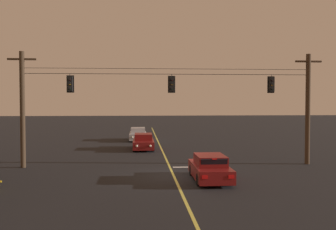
# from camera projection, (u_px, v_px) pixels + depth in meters

# --- Properties ---
(ground_plane) EXTENTS (180.00, 180.00, 0.00)m
(ground_plane) POSITION_uv_depth(u_px,v_px,m) (174.00, 175.00, 21.80)
(ground_plane) COLOR black
(lane_centre_stripe) EXTENTS (0.14, 60.00, 0.01)m
(lane_centre_stripe) POSITION_uv_depth(u_px,v_px,m) (163.00, 153.00, 31.05)
(lane_centre_stripe) COLOR #D1C64C
(lane_centre_stripe) RESTS_ON ground
(stop_bar_paint) EXTENTS (3.40, 0.36, 0.01)m
(stop_bar_paint) POSITION_uv_depth(u_px,v_px,m) (199.00, 167.00, 24.62)
(stop_bar_paint) COLOR silver
(stop_bar_paint) RESTS_ON ground
(signal_span_assembly) EXTENTS (20.61, 0.32, 7.44)m
(signal_span_assembly) POSITION_uv_depth(u_px,v_px,m) (169.00, 107.00, 24.93)
(signal_span_assembly) COLOR #423021
(signal_span_assembly) RESTS_ON ground
(traffic_light_leftmost) EXTENTS (0.48, 0.41, 1.22)m
(traffic_light_leftmost) POSITION_uv_depth(u_px,v_px,m) (70.00, 84.00, 24.38)
(traffic_light_leftmost) COLOR black
(traffic_light_left_inner) EXTENTS (0.48, 0.41, 1.22)m
(traffic_light_left_inner) POSITION_uv_depth(u_px,v_px,m) (172.00, 84.00, 24.87)
(traffic_light_left_inner) COLOR black
(traffic_light_centre) EXTENTS (0.48, 0.41, 1.22)m
(traffic_light_centre) POSITION_uv_depth(u_px,v_px,m) (272.00, 84.00, 25.37)
(traffic_light_centre) COLOR black
(car_waiting_near_lane) EXTENTS (1.80, 4.33, 1.39)m
(car_waiting_near_lane) POSITION_uv_depth(u_px,v_px,m) (210.00, 168.00, 20.43)
(car_waiting_near_lane) COLOR maroon
(car_waiting_near_lane) RESTS_ON ground
(car_oncoming_lead) EXTENTS (1.80, 4.42, 1.39)m
(car_oncoming_lead) POSITION_uv_depth(u_px,v_px,m) (143.00, 142.00, 33.53)
(car_oncoming_lead) COLOR maroon
(car_oncoming_lead) RESTS_ON ground
(car_oncoming_trailing) EXTENTS (1.80, 4.42, 1.39)m
(car_oncoming_trailing) POSITION_uv_depth(u_px,v_px,m) (138.00, 135.00, 41.13)
(car_oncoming_trailing) COLOR #A5A5AD
(car_oncoming_trailing) RESTS_ON ground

